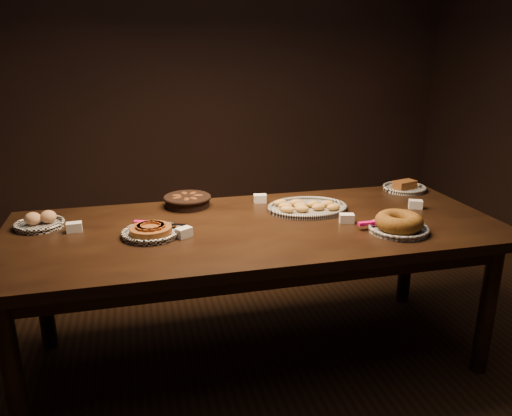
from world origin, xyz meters
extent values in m
plane|color=black|center=(0.00, 0.00, 0.00)|extent=(5.00, 5.00, 0.00)
cube|color=black|center=(0.00, 0.00, 0.72)|extent=(2.40, 1.00, 0.05)
cylinder|color=black|center=(-1.08, -0.38, 0.35)|extent=(0.08, 0.08, 0.70)
cylinder|color=black|center=(1.08, -0.38, 0.35)|extent=(0.08, 0.08, 0.70)
cylinder|color=black|center=(-1.08, 0.38, 0.35)|extent=(0.08, 0.08, 0.70)
cylinder|color=black|center=(1.08, 0.38, 0.35)|extent=(0.08, 0.08, 0.70)
torus|color=white|center=(-0.50, -0.02, 0.77)|extent=(0.27, 0.27, 0.02)
cylinder|color=#502F10|center=(-0.50, -0.02, 0.78)|extent=(0.25, 0.25, 0.03)
cube|color=#56270E|center=(-0.45, -0.04, 0.80)|extent=(0.04, 0.07, 0.01)
cube|color=#56270E|center=(-0.45, -0.02, 0.80)|extent=(0.03, 0.07, 0.01)
cube|color=#56270E|center=(-0.46, 0.01, 0.80)|extent=(0.06, 0.06, 0.01)
cube|color=#56270E|center=(-0.48, 0.02, 0.80)|extent=(0.07, 0.04, 0.01)
cube|color=#56270E|center=(-0.51, 0.03, 0.80)|extent=(0.07, 0.03, 0.01)
cube|color=#56270E|center=(-0.54, 0.02, 0.80)|extent=(0.06, 0.06, 0.01)
cube|color=#56270E|center=(-0.55, -0.01, 0.80)|extent=(0.04, 0.07, 0.01)
cube|color=#56270E|center=(-0.55, -0.03, 0.80)|extent=(0.03, 0.07, 0.01)
cube|color=#56270E|center=(-0.54, -0.06, 0.80)|extent=(0.06, 0.06, 0.01)
cube|color=#56270E|center=(-0.52, -0.07, 0.80)|extent=(0.07, 0.04, 0.01)
cube|color=#56270E|center=(-0.50, -0.08, 0.80)|extent=(0.07, 0.03, 0.01)
cube|color=#56270E|center=(-0.47, -0.07, 0.80)|extent=(0.06, 0.06, 0.01)
cube|color=#FF0C7A|center=(-0.52, 0.07, 0.78)|extent=(0.12, 0.07, 0.02)
cube|color=silver|center=(-0.40, 0.03, 0.78)|extent=(0.15, 0.09, 0.00)
torus|color=black|center=(0.32, 0.16, 0.77)|extent=(0.34, 0.34, 0.02)
ellipsoid|color=#B17D33|center=(0.19, 0.11, 0.78)|extent=(0.08, 0.06, 0.04)
ellipsoid|color=#B17D33|center=(0.27, 0.10, 0.78)|extent=(0.08, 0.07, 0.04)
ellipsoid|color=#B17D33|center=(0.37, 0.11, 0.78)|extent=(0.08, 0.06, 0.04)
ellipsoid|color=#B17D33|center=(0.44, 0.09, 0.78)|extent=(0.08, 0.05, 0.04)
ellipsoid|color=#B17D33|center=(0.20, 0.17, 0.78)|extent=(0.08, 0.06, 0.04)
ellipsoid|color=#B17D33|center=(0.28, 0.15, 0.78)|extent=(0.07, 0.05, 0.04)
ellipsoid|color=#B17D33|center=(0.36, 0.16, 0.78)|extent=(0.07, 0.05, 0.04)
ellipsoid|color=#B17D33|center=(0.43, 0.15, 0.78)|extent=(0.07, 0.05, 0.04)
ellipsoid|color=#B17D33|center=(0.19, 0.23, 0.78)|extent=(0.08, 0.06, 0.04)
ellipsoid|color=#B17D33|center=(0.28, 0.21, 0.78)|extent=(0.07, 0.05, 0.04)
torus|color=black|center=(0.63, -0.25, 0.77)|extent=(0.28, 0.28, 0.02)
torus|color=brown|center=(0.63, -0.25, 0.80)|extent=(0.30, 0.30, 0.08)
cube|color=#FF0C7A|center=(0.51, -0.19, 0.78)|extent=(0.12, 0.03, 0.02)
cube|color=silver|center=(0.64, -0.18, 0.78)|extent=(0.15, 0.04, 0.00)
cylinder|color=black|center=(-0.29, 0.38, 0.78)|extent=(0.31, 0.31, 0.06)
torus|color=black|center=(-0.29, 0.38, 0.80)|extent=(0.26, 0.26, 0.02)
ellipsoid|color=black|center=(-0.23, 0.38, 0.80)|extent=(0.08, 0.05, 0.04)
ellipsoid|color=black|center=(-0.25, 0.43, 0.80)|extent=(0.08, 0.09, 0.04)
ellipsoid|color=black|center=(-0.30, 0.44, 0.80)|extent=(0.05, 0.08, 0.04)
ellipsoid|color=black|center=(-0.34, 0.40, 0.80)|extent=(0.09, 0.07, 0.04)
ellipsoid|color=black|center=(-0.35, 0.36, 0.80)|extent=(0.09, 0.07, 0.04)
ellipsoid|color=black|center=(-0.30, 0.32, 0.80)|extent=(0.05, 0.08, 0.04)
ellipsoid|color=black|center=(-0.26, 0.33, 0.80)|extent=(0.07, 0.09, 0.04)
torus|color=white|center=(-1.02, 0.22, 0.77)|extent=(0.23, 0.23, 0.02)
ellipsoid|color=#AA784E|center=(-1.05, 0.23, 0.79)|extent=(0.08, 0.08, 0.06)
ellipsoid|color=#AA784E|center=(-0.98, 0.24, 0.79)|extent=(0.08, 0.08, 0.06)
torus|color=black|center=(1.02, 0.38, 0.77)|extent=(0.26, 0.26, 0.02)
cube|color=#502F10|center=(1.02, 0.38, 0.79)|extent=(0.15, 0.11, 0.05)
cube|color=white|center=(-0.36, -0.08, 0.77)|extent=(0.08, 0.08, 0.04)
cube|color=white|center=(0.11, 0.35, 0.77)|extent=(0.08, 0.06, 0.04)
cube|color=white|center=(0.44, -0.08, 0.77)|extent=(0.08, 0.06, 0.04)
cube|color=white|center=(-0.85, 0.11, 0.77)|extent=(0.07, 0.05, 0.04)
cube|color=white|center=(0.90, 0.05, 0.77)|extent=(0.08, 0.07, 0.04)
camera|label=1|loc=(-0.55, -2.22, 1.58)|focal=35.00mm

